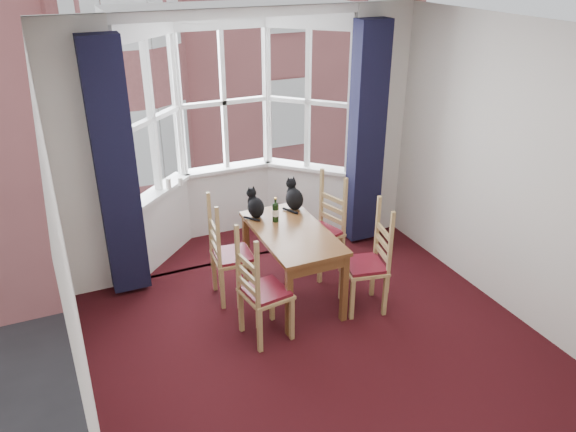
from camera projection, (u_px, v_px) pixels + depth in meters
floor at (341, 372)px, 4.88m from camera, size 4.50×4.50×0.00m
ceiling at (358, 38)px, 3.66m from camera, size 4.50×4.50×0.00m
wall_left at (71, 287)px, 3.54m from camera, size 0.00×4.50×4.50m
wall_right at (544, 187)px, 5.00m from camera, size 0.00×4.50×4.50m
wall_back_pier_left at (89, 165)px, 5.52m from camera, size 0.70×0.12×2.80m
wall_back_pier_right at (376, 125)px, 6.72m from camera, size 0.70×0.12×2.80m
bay_window at (231, 131)px, 6.53m from camera, size 2.76×0.94×2.80m
curtain_left at (116, 172)px, 5.47m from camera, size 0.38×0.22×2.60m
curtain_right at (367, 136)px, 6.51m from camera, size 0.38×0.22×2.60m
dining_table at (292, 240)px, 5.65m from camera, size 0.69×1.28×0.77m
chair_left_near at (257, 296)px, 5.10m from camera, size 0.46×0.47×0.92m
chair_left_far at (224, 258)px, 5.71m from camera, size 0.43×0.45×0.92m
chair_right_near at (373, 266)px, 5.58m from camera, size 0.48×0.49×0.92m
chair_right_far at (326, 231)px, 6.26m from camera, size 0.50×0.52×0.92m
cat_left at (255, 206)px, 5.86m from camera, size 0.22×0.27×0.33m
cat_right at (294, 197)px, 6.03m from camera, size 0.19×0.26×0.35m
wine_bottle at (276, 211)px, 5.75m from camera, size 0.07×0.07×0.26m
candle_tall at (168, 183)px, 6.31m from camera, size 0.06×0.06×0.12m
candle_short at (180, 181)px, 6.39m from camera, size 0.06×0.06×0.10m
street at (80, 117)px, 34.02m from camera, size 80.00×80.00×0.00m
tenement_building at (101, 15)px, 15.71m from camera, size 18.40×7.80×15.20m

